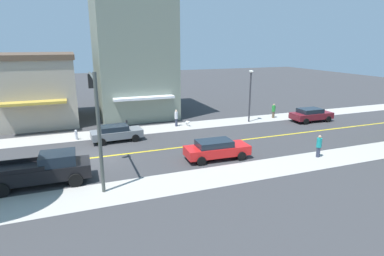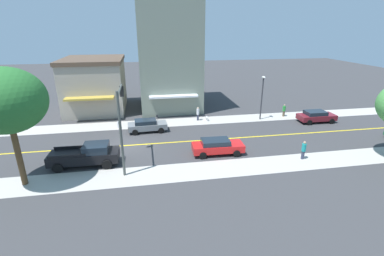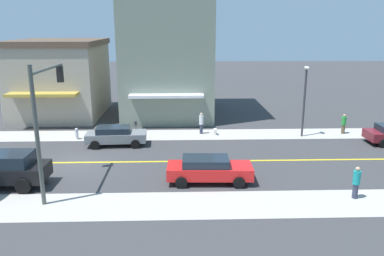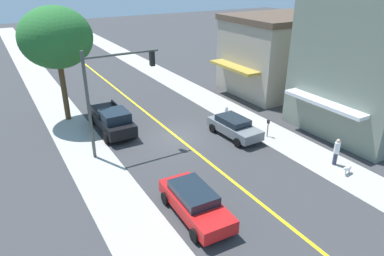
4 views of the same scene
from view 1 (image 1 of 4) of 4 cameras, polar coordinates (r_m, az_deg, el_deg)
ground_plane at (r=24.20m, az=-17.03°, el=-5.14°), size 140.00×140.00×0.00m
sidewalk_left at (r=30.08m, az=-17.91°, el=-1.23°), size 2.97×126.00×0.01m
sidewalk_right at (r=18.51m, az=-15.58°, el=-11.46°), size 2.97×126.00×0.01m
road_centerline_stripe at (r=24.20m, az=-17.03°, el=-5.13°), size 0.20×126.00×0.00m
brick_apartment_block at (r=36.91m, az=-26.26°, el=6.53°), size 10.97×7.82×7.09m
tan_rowhouse at (r=37.06m, az=-10.87°, el=14.47°), size 11.28×8.37×15.63m
fire_hydrant at (r=29.02m, az=-20.27°, el=-1.15°), size 0.44×0.24×0.88m
parking_meter at (r=29.59m, az=-11.76°, el=0.61°), size 0.12×0.18×1.26m
traffic_light_mast at (r=18.70m, az=-17.06°, el=3.17°), size 4.75×0.32×6.71m
street_lamp at (r=33.39m, az=10.52°, el=6.86°), size 0.70×0.36×5.42m
red_sedan_right_curb at (r=22.74m, az=4.45°, el=-3.79°), size 2.11×4.71×1.41m
maroon_sedan_left_curb at (r=35.84m, az=20.77°, el=2.32°), size 2.15×4.43×1.40m
grey_sedan_left_curb at (r=27.51m, az=-13.59°, el=-0.82°), size 2.10×4.31×1.38m
black_pickup_truck at (r=20.60m, az=-25.29°, el=-6.82°), size 2.29×5.63×1.85m
pedestrian_green_shirt at (r=36.29m, az=14.57°, el=3.09°), size 0.38×0.38×1.58m
pedestrian_white_shirt at (r=31.52m, az=-2.88°, el=1.92°), size 0.33×0.33×1.69m
pedestrian_teal_shirt at (r=24.78m, az=22.03°, el=-2.99°), size 0.36×0.36×1.66m
small_dog at (r=31.74m, az=-0.81°, el=1.04°), size 0.75×0.35×0.55m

